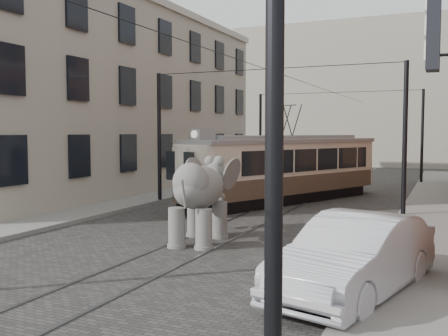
% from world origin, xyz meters
% --- Properties ---
extents(ground, '(120.00, 120.00, 0.00)m').
position_xyz_m(ground, '(0.00, 0.00, 0.00)').
color(ground, '#3C3A37').
extents(tram_rails, '(1.54, 80.00, 0.02)m').
position_xyz_m(tram_rails, '(0.00, 0.00, 0.01)').
color(tram_rails, slate).
rests_on(tram_rails, ground).
extents(sidewalk_right, '(2.00, 60.00, 0.15)m').
position_xyz_m(sidewalk_right, '(6.00, 0.00, 0.07)').
color(sidewalk_right, slate).
rests_on(sidewalk_right, ground).
extents(sidewalk_left, '(2.00, 60.00, 0.15)m').
position_xyz_m(sidewalk_left, '(-6.50, 0.00, 0.07)').
color(sidewalk_left, slate).
rests_on(sidewalk_left, ground).
extents(stucco_building, '(7.00, 24.00, 10.00)m').
position_xyz_m(stucco_building, '(-11.00, 10.00, 5.00)').
color(stucco_building, gray).
rests_on(stucco_building, ground).
extents(distant_block, '(28.00, 10.00, 14.00)m').
position_xyz_m(distant_block, '(0.00, 40.00, 7.00)').
color(distant_block, gray).
rests_on(distant_block, ground).
extents(catenary, '(11.00, 30.20, 6.00)m').
position_xyz_m(catenary, '(-0.20, 5.00, 3.00)').
color(catenary, black).
rests_on(catenary, ground).
extents(tram, '(6.91, 11.54, 4.59)m').
position_xyz_m(tram, '(-0.24, 8.63, 2.30)').
color(tram, beige).
rests_on(tram, ground).
extents(elephant, '(2.87, 4.46, 2.56)m').
position_xyz_m(elephant, '(-0.04, -1.07, 1.28)').
color(elephant, '#65625E').
rests_on(elephant, ground).
extents(parked_car, '(2.89, 5.20, 1.62)m').
position_xyz_m(parked_car, '(5.07, -4.30, 0.81)').
color(parked_car, '#B5B4B9').
rests_on(parked_car, ground).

